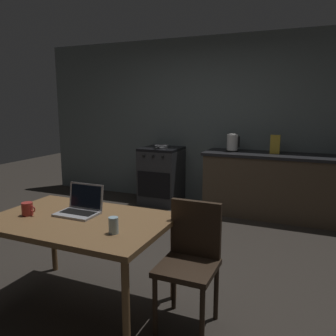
# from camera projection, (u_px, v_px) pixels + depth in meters

# --- Properties ---
(ground_plane) EXTENTS (12.00, 12.00, 0.00)m
(ground_plane) POSITION_uv_depth(u_px,v_px,m) (134.00, 261.00, 3.52)
(ground_plane) COLOR #2D2823
(back_wall) EXTENTS (6.40, 0.10, 2.60)m
(back_wall) POSITION_uv_depth(u_px,v_px,m) (224.00, 122.00, 5.32)
(back_wall) COLOR slate
(back_wall) RESTS_ON ground_plane
(kitchen_counter) EXTENTS (2.16, 0.64, 0.90)m
(kitchen_counter) POSITION_uv_depth(u_px,v_px,m) (281.00, 186.00, 4.80)
(kitchen_counter) COLOR #4C3D2D
(kitchen_counter) RESTS_ON ground_plane
(stove_oven) EXTENTS (0.60, 0.62, 0.90)m
(stove_oven) POSITION_uv_depth(u_px,v_px,m) (162.00, 175.00, 5.51)
(stove_oven) COLOR #2D2D30
(stove_oven) RESTS_ON ground_plane
(dining_table) EXTENTS (1.36, 0.89, 0.73)m
(dining_table) POSITION_uv_depth(u_px,v_px,m) (80.00, 227.00, 2.63)
(dining_table) COLOR brown
(dining_table) RESTS_ON ground_plane
(chair) EXTENTS (0.40, 0.40, 0.89)m
(chair) POSITION_uv_depth(u_px,v_px,m) (191.00, 255.00, 2.46)
(chair) COLOR #2D2116
(chair) RESTS_ON ground_plane
(laptop) EXTENTS (0.32, 0.25, 0.23)m
(laptop) POSITION_uv_depth(u_px,v_px,m) (80.00, 208.00, 2.73)
(laptop) COLOR #99999E
(laptop) RESTS_ON dining_table
(electric_kettle) EXTENTS (0.19, 0.17, 0.26)m
(electric_kettle) POSITION_uv_depth(u_px,v_px,m) (232.00, 143.00, 4.97)
(electric_kettle) COLOR black
(electric_kettle) RESTS_ON kitchen_counter
(frying_pan) EXTENTS (0.22, 0.40, 0.05)m
(frying_pan) POSITION_uv_depth(u_px,v_px,m) (162.00, 146.00, 5.39)
(frying_pan) COLOR gray
(frying_pan) RESTS_ON stove_oven
(coffee_mug) EXTENTS (0.12, 0.09, 0.10)m
(coffee_mug) POSITION_uv_depth(u_px,v_px,m) (27.00, 209.00, 2.68)
(coffee_mug) COLOR #9E2D28
(coffee_mug) RESTS_ON dining_table
(drinking_glass) EXTENTS (0.07, 0.07, 0.11)m
(drinking_glass) POSITION_uv_depth(u_px,v_px,m) (114.00, 225.00, 2.31)
(drinking_glass) COLOR #99B7C6
(drinking_glass) RESTS_ON dining_table
(cereal_box) EXTENTS (0.13, 0.05, 0.26)m
(cereal_box) POSITION_uv_depth(u_px,v_px,m) (275.00, 144.00, 4.75)
(cereal_box) COLOR gold
(cereal_box) RESTS_ON kitchen_counter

